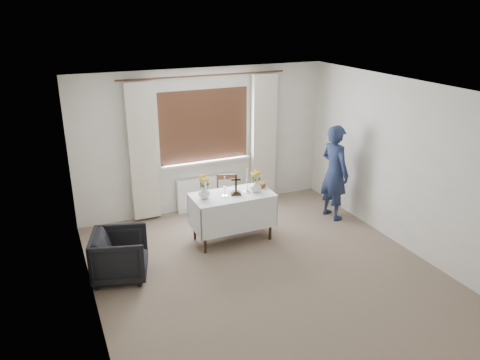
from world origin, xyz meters
The scene contains 12 objects.
ground centered at (0.00, 0.00, 0.00)m, with size 5.00×5.00×0.00m, color #87755D.
altar_table centered at (-0.05, 1.14, 0.38)m, with size 1.24×0.64×0.76m, color white.
wooden_chair centered at (0.15, 1.80, 0.40)m, with size 0.36×0.36×0.79m, color #4E2E1B, non-canonical shape.
armchair centered at (-1.84, 0.74, 0.33)m, with size 0.70×0.72×0.65m, color black.
person centered at (1.86, 1.22, 0.82)m, with size 0.60×0.39×1.63m, color navy.
radiator centered at (0.00, 2.42, 0.30)m, with size 1.10×0.10×0.60m, color white.
wooden_cross centered at (0.00, 1.11, 0.93)m, with size 0.15×0.11×0.33m, color black, non-canonical shape.
candlestick_left centered at (-0.18, 1.12, 0.92)m, with size 0.09×0.09×0.32m, color white, non-canonical shape.
candlestick_right centered at (0.20, 1.13, 0.95)m, with size 0.11×0.11×0.39m, color white, non-canonical shape.
flower_vase_left centered at (-0.49, 1.17, 0.86)m, with size 0.18×0.18×0.19m, color white.
flower_vase_right centered at (0.33, 1.09, 0.85)m, with size 0.17×0.17×0.18m, color white.
wicker_basket centered at (0.46, 1.26, 0.80)m, with size 0.20×0.20×0.08m, color brown.
Camera 1 is at (-2.58, -4.93, 3.46)m, focal length 35.00 mm.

